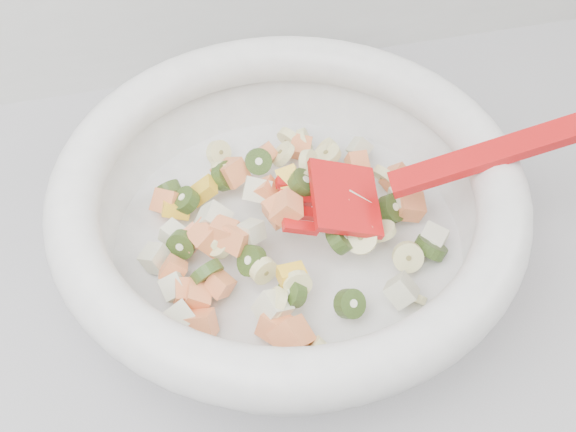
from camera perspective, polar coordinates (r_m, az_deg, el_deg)
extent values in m
cylinder|color=white|center=(0.63, 0.00, -2.33)|extent=(0.31, 0.31, 0.02)
torus|color=white|center=(0.57, 0.00, 2.21)|extent=(0.38, 0.38, 0.04)
cylinder|color=#CFCC8A|center=(0.58, 9.84, -6.31)|extent=(0.03, 0.03, 0.03)
cylinder|color=#CFCC8A|center=(0.59, 3.59, 0.84)|extent=(0.03, 0.03, 0.02)
cylinder|color=#CFCC8A|center=(0.66, 7.64, 3.16)|extent=(0.03, 0.03, 0.03)
cylinder|color=#CFCC8A|center=(0.55, -1.05, -6.92)|extent=(0.03, 0.03, 0.03)
cylinder|color=#CFCC8A|center=(0.69, 0.08, 6.14)|extent=(0.03, 0.03, 0.03)
cylinder|color=#CFCC8A|center=(0.59, 5.75, -1.66)|extent=(0.03, 0.04, 0.03)
cylinder|color=#CFCC8A|center=(0.65, -5.08, 3.95)|extent=(0.03, 0.03, 0.02)
cylinder|color=#CFCC8A|center=(0.59, -5.60, -1.77)|extent=(0.02, 0.03, 0.03)
cylinder|color=#CFCC8A|center=(0.56, -1.93, -4.35)|extent=(0.03, 0.02, 0.03)
cylinder|color=#CFCC8A|center=(0.58, -5.38, -2.27)|extent=(0.03, 0.03, 0.02)
cylinder|color=#CFCC8A|center=(0.60, 1.82, 2.63)|extent=(0.03, 0.02, 0.03)
cylinder|color=#CFCC8A|center=(0.66, 3.10, 4.84)|extent=(0.03, 0.03, 0.02)
cylinder|color=#CFCC8A|center=(0.55, 0.74, -5.42)|extent=(0.03, 0.02, 0.03)
cylinder|color=#CFCC8A|center=(0.60, 7.33, -1.19)|extent=(0.03, 0.03, 0.02)
cylinder|color=#CFCC8A|center=(0.55, 1.85, -10.64)|extent=(0.03, 0.03, 0.03)
cylinder|color=#CFCC8A|center=(0.68, 2.99, 5.28)|extent=(0.02, 0.03, 0.03)
cylinder|color=#CFCC8A|center=(0.63, 1.65, 4.12)|extent=(0.03, 0.03, 0.04)
cylinder|color=#CFCC8A|center=(0.58, 5.78, -1.77)|extent=(0.03, 0.03, 0.02)
cylinder|color=#CFCC8A|center=(0.64, -5.17, 3.33)|extent=(0.02, 0.03, 0.03)
cylinder|color=#CFCC8A|center=(0.65, -0.42, 4.92)|extent=(0.03, 0.03, 0.03)
cylinder|color=#CFCC8A|center=(0.69, 1.33, 5.90)|extent=(0.02, 0.04, 0.04)
cylinder|color=#CFCC8A|center=(0.59, 9.45, -3.21)|extent=(0.04, 0.03, 0.03)
cylinder|color=#CFCC8A|center=(0.68, -5.49, 5.00)|extent=(0.03, 0.03, 0.03)
cube|color=#FF9350|center=(0.63, 9.61, 0.78)|extent=(0.03, 0.03, 0.03)
cube|color=#FF9350|center=(0.66, 5.49, 4.14)|extent=(0.02, 0.02, 0.03)
cube|color=#FF9350|center=(0.58, -9.06, -4.26)|extent=(0.03, 0.03, 0.03)
cube|color=#FF9350|center=(0.56, -6.85, -8.54)|extent=(0.03, 0.03, 0.03)
cube|color=#FF9350|center=(0.54, 0.31, -9.52)|extent=(0.04, 0.03, 0.04)
cube|color=#FF9350|center=(0.64, -9.42, 1.00)|extent=(0.04, 0.04, 0.03)
cube|color=#FF9350|center=(0.59, -6.36, -1.78)|extent=(0.03, 0.03, 0.03)
cube|color=#FF9350|center=(0.58, -5.17, -1.33)|extent=(0.03, 0.03, 0.02)
cube|color=#FF9350|center=(0.57, -8.15, -6.03)|extent=(0.02, 0.02, 0.03)
cube|color=#FF9350|center=(0.59, 3.79, 0.03)|extent=(0.03, 0.03, 0.03)
cube|color=#FF9350|center=(0.58, -4.05, -1.82)|extent=(0.03, 0.03, 0.03)
cube|color=#FF9350|center=(0.58, -0.73, 0.44)|extent=(0.03, 0.03, 0.02)
cube|color=#FF9350|center=(0.57, -5.40, -5.42)|extent=(0.03, 0.03, 0.03)
cube|color=#FF9350|center=(0.66, 8.67, 2.77)|extent=(0.04, 0.04, 0.03)
cube|color=#FF9350|center=(0.60, -1.67, 1.99)|extent=(0.03, 0.03, 0.02)
cube|color=#FF9350|center=(0.60, -7.57, -1.76)|extent=(0.03, 0.03, 0.03)
cube|color=#FF9350|center=(0.68, 0.98, 5.46)|extent=(0.02, 0.03, 0.02)
cube|color=#FF9350|center=(0.57, -7.31, -6.36)|extent=(0.03, 0.03, 0.03)
cube|color=#FF9350|center=(0.55, -1.10, -8.63)|extent=(0.03, 0.03, 0.03)
cube|color=#FF9350|center=(0.57, -0.15, 0.58)|extent=(0.03, 0.03, 0.03)
cube|color=#FF9350|center=(0.66, -1.94, 4.80)|extent=(0.03, 0.03, 0.02)
cube|color=#FF9350|center=(0.64, -4.56, 3.40)|extent=(0.04, 0.04, 0.03)
cylinder|color=#54852C|center=(0.55, 0.30, -6.13)|extent=(0.03, 0.03, 0.03)
cylinder|color=#54852C|center=(0.56, 4.90, -6.93)|extent=(0.03, 0.03, 0.03)
cylinder|color=#54852C|center=(0.59, 1.21, 2.59)|extent=(0.03, 0.03, 0.02)
cylinder|color=#54852C|center=(0.64, -2.36, 4.33)|extent=(0.03, 0.03, 0.03)
cylinder|color=#54852C|center=(0.59, -8.41, -2.25)|extent=(0.03, 0.02, 0.03)
cylinder|color=#54852C|center=(0.57, -6.42, -4.47)|extent=(0.04, 0.03, 0.04)
cylinder|color=#54852C|center=(0.57, -2.88, -3.58)|extent=(0.03, 0.03, 0.03)
cylinder|color=#54852C|center=(0.63, -8.09, 1.22)|extent=(0.03, 0.03, 0.03)
cylinder|color=#54852C|center=(0.64, -5.01, 3.16)|extent=(0.03, 0.04, 0.04)
cylinder|color=#54852C|center=(0.61, 11.20, -2.48)|extent=(0.03, 0.04, 0.03)
cylinder|color=#54852C|center=(0.62, 8.16, 0.57)|extent=(0.03, 0.03, 0.03)
cylinder|color=#54852C|center=(0.65, -9.43, 1.98)|extent=(0.03, 0.02, 0.03)
cylinder|color=#54852C|center=(0.58, 4.14, -1.82)|extent=(0.03, 0.03, 0.03)
cube|color=beige|center=(0.63, 9.11, 1.23)|extent=(0.02, 0.03, 0.03)
cube|color=beige|center=(0.62, 3.58, 2.39)|extent=(0.02, 0.03, 0.03)
cube|color=beige|center=(0.68, 5.67, 5.33)|extent=(0.02, 0.03, 0.03)
cube|color=beige|center=(0.56, -8.46, -7.91)|extent=(0.02, 0.03, 0.03)
cube|color=beige|center=(0.58, -2.92, -1.25)|extent=(0.02, 0.03, 0.02)
cube|color=beige|center=(0.55, -1.21, -7.29)|extent=(0.03, 0.03, 0.03)
cube|color=beige|center=(0.62, 11.44, -1.69)|extent=(0.03, 0.03, 0.03)
cube|color=beige|center=(0.61, -2.47, 2.07)|extent=(0.03, 0.04, 0.04)
cube|color=beige|center=(0.60, -10.39, -3.31)|extent=(0.03, 0.03, 0.03)
cube|color=beige|center=(0.57, -8.96, -5.60)|extent=(0.02, 0.03, 0.03)
cube|color=beige|center=(0.60, 5.14, 0.76)|extent=(0.03, 0.04, 0.04)
cube|color=beige|center=(0.59, -5.91, -0.28)|extent=(0.04, 0.03, 0.03)
cube|color=beige|center=(0.61, 4.50, 2.26)|extent=(0.03, 0.03, 0.03)
cube|color=beige|center=(0.60, -9.07, -1.45)|extent=(0.03, 0.03, 0.02)
cube|color=beige|center=(0.57, 8.96, -5.83)|extent=(0.03, 0.03, 0.03)
cube|color=beige|center=(0.61, 3.39, 2.54)|extent=(0.03, 0.03, 0.03)
cube|color=yellow|center=(0.55, 0.28, -4.65)|extent=(0.02, 0.02, 0.02)
cube|color=yellow|center=(0.60, 0.08, 2.93)|extent=(0.02, 0.02, 0.02)
cube|color=yellow|center=(0.63, -8.87, 0.49)|extent=(0.03, 0.02, 0.02)
cube|color=yellow|center=(0.63, -6.74, 1.99)|extent=(0.03, 0.02, 0.03)
cube|color=red|center=(0.59, 4.53, 1.41)|extent=(0.07, 0.07, 0.03)
cube|color=red|center=(0.60, 0.41, 2.52)|extent=(0.03, 0.01, 0.02)
cube|color=red|center=(0.59, 0.59, 1.42)|extent=(0.03, 0.01, 0.02)
cube|color=red|center=(0.58, 0.79, 0.29)|extent=(0.03, 0.01, 0.02)
cube|color=red|center=(0.57, 0.99, -0.88)|extent=(0.03, 0.01, 0.02)
cube|color=red|center=(0.59, 17.82, 5.33)|extent=(0.20, 0.05, 0.07)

